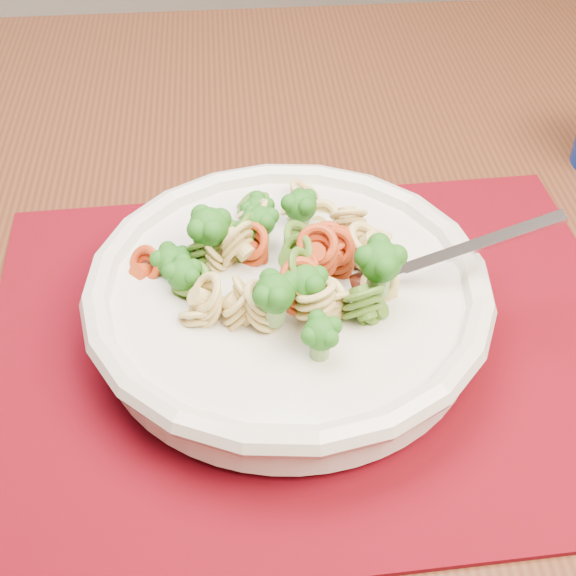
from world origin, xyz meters
name	(u,v)px	position (x,y,z in m)	size (l,w,h in m)	color
dining_table	(256,327)	(-0.18, 0.40, 0.66)	(1.57, 1.29, 0.77)	#4D2815
placemat	(313,343)	(-0.19, 0.27, 0.77)	(0.45, 0.35, 0.00)	#5F0413
pasta_bowl	(288,297)	(-0.20, 0.29, 0.80)	(0.28, 0.28, 0.05)	beige
pasta_broccoli_heap	(288,282)	(-0.20, 0.29, 0.82)	(0.24, 0.24, 0.06)	tan
fork	(370,282)	(-0.15, 0.26, 0.82)	(0.19, 0.02, 0.01)	silver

